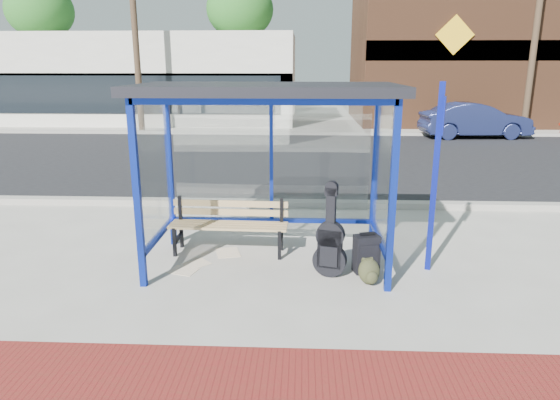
{
  "coord_description": "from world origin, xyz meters",
  "views": [
    {
      "loc": [
        0.45,
        -6.37,
        2.66
      ],
      "look_at": [
        0.15,
        0.2,
        0.86
      ],
      "focal_mm": 32.0,
      "sensor_mm": 36.0,
      "label": 1
    }
  ],
  "objects_px": {
    "suitcase": "(366,254)",
    "backpack": "(369,272)",
    "bench": "(229,222)",
    "parked_car": "(475,120)",
    "guitar_bag": "(330,244)"
  },
  "relations": [
    {
      "from": "suitcase",
      "to": "backpack",
      "type": "height_order",
      "value": "suitcase"
    },
    {
      "from": "bench",
      "to": "parked_car",
      "type": "relative_size",
      "value": 0.43
    },
    {
      "from": "bench",
      "to": "guitar_bag",
      "type": "height_order",
      "value": "guitar_bag"
    },
    {
      "from": "bench",
      "to": "suitcase",
      "type": "height_order",
      "value": "bench"
    },
    {
      "from": "bench",
      "to": "parked_car",
      "type": "bearing_deg",
      "value": 60.55
    },
    {
      "from": "guitar_bag",
      "to": "suitcase",
      "type": "distance_m",
      "value": 0.53
    },
    {
      "from": "bench",
      "to": "suitcase",
      "type": "distance_m",
      "value": 2.03
    },
    {
      "from": "suitcase",
      "to": "backpack",
      "type": "distance_m",
      "value": 0.37
    },
    {
      "from": "bench",
      "to": "parked_car",
      "type": "height_order",
      "value": "parked_car"
    },
    {
      "from": "backpack",
      "to": "parked_car",
      "type": "distance_m",
      "value": 14.29
    },
    {
      "from": "guitar_bag",
      "to": "parked_car",
      "type": "height_order",
      "value": "parked_car"
    },
    {
      "from": "bench",
      "to": "backpack",
      "type": "distance_m",
      "value": 2.18
    },
    {
      "from": "guitar_bag",
      "to": "backpack",
      "type": "xyz_separation_m",
      "value": [
        0.49,
        -0.23,
        -0.28
      ]
    },
    {
      "from": "guitar_bag",
      "to": "parked_car",
      "type": "xyz_separation_m",
      "value": [
        6.03,
        12.93,
        0.21
      ]
    },
    {
      "from": "guitar_bag",
      "to": "bench",
      "type": "bearing_deg",
      "value": 165.34
    }
  ]
}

